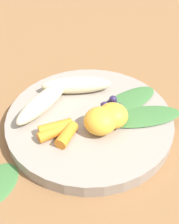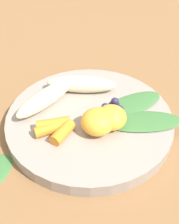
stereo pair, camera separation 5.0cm
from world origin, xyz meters
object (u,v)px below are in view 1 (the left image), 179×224
(orange_segment_near, at_px, (113,115))
(bowl, at_px, (89,121))
(banana_peeled_left, at_px, (43,102))
(banana_peeled_right, at_px, (76,85))

(orange_segment_near, bearing_deg, bowl, -45.08)
(banana_peeled_left, relative_size, orange_segment_near, 2.59)
(banana_peeled_right, bearing_deg, bowl, 105.96)
(banana_peeled_left, distance_m, orange_segment_near, 0.12)
(banana_peeled_right, distance_m, orange_segment_near, 0.11)
(banana_peeled_left, bearing_deg, banana_peeled_right, 163.29)
(banana_peeled_right, height_order, orange_segment_near, orange_segment_near)
(bowl, bearing_deg, orange_segment_near, 134.92)
(banana_peeled_right, relative_size, orange_segment_near, 2.59)
(bowl, distance_m, banana_peeled_right, 0.08)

